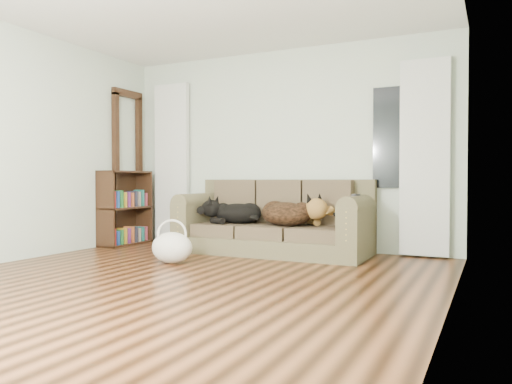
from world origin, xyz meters
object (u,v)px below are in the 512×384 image
at_px(sofa, 272,216).
at_px(dog_shepherd, 290,214).
at_px(bookshelf, 125,208).
at_px(dog_black_lab, 235,213).
at_px(tote_bag, 172,248).

distance_m(sofa, dog_shepherd, 0.26).
height_order(sofa, bookshelf, bookshelf).
bearing_deg(sofa, bookshelf, -176.98).
xyz_separation_m(sofa, dog_black_lab, (-0.50, -0.02, 0.03)).
distance_m(dog_black_lab, tote_bag, 1.18).
xyz_separation_m(dog_black_lab, dog_shepherd, (0.75, -0.03, 0.01)).
bearing_deg(bookshelf, dog_shepherd, -3.39).
bearing_deg(bookshelf, sofa, -1.93).
bearing_deg(tote_bag, bookshelf, 145.77).
relative_size(dog_black_lab, bookshelf, 0.60).
bearing_deg(dog_black_lab, dog_shepherd, -3.22).
bearing_deg(dog_shepherd, sofa, 13.60).
bearing_deg(dog_shepherd, dog_black_lab, 22.19).
height_order(dog_black_lab, bookshelf, bookshelf).
height_order(sofa, dog_shepherd, sofa).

